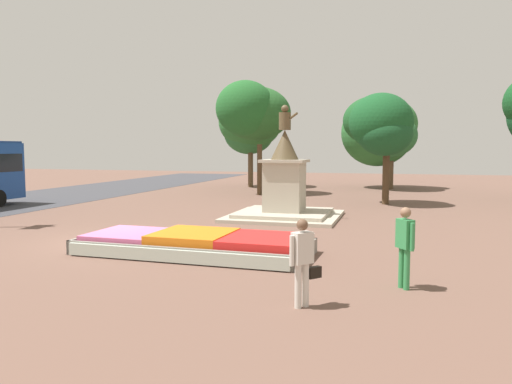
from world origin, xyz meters
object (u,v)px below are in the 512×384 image
Objects in this scene: flower_planter at (195,244)px; statue_monument at (285,190)px; pedestrian_with_handbag at (303,258)px; pedestrian_near_planter at (405,242)px.

flower_planter is 1.40× the size of statue_monument.
statue_monument is 12.16m from pedestrian_with_handbag.
pedestrian_with_handbag reaches higher than flower_planter.
pedestrian_with_handbag is at bearing -135.61° from pedestrian_near_planter.
pedestrian_near_planter is (5.69, -2.04, 0.75)m from flower_planter.
statue_monument is 11.08m from pedestrian_near_planter.
statue_monument reaches higher than pedestrian_near_planter.
pedestrian_with_handbag is at bearing -75.73° from statue_monument.
statue_monument is (0.83, 7.92, 0.92)m from flower_planter.
statue_monument is 2.86× the size of pedestrian_with_handbag.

